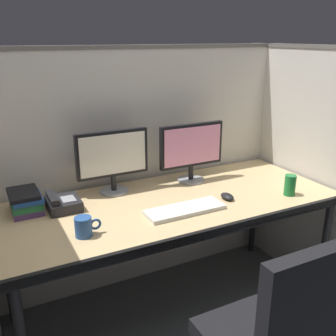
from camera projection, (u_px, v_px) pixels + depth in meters
The scene contains 11 objects.
cubicle_partition_rear at pixel (141, 170), 2.55m from camera, with size 2.21×0.06×1.57m.
cubicle_partition_right at pixel (315, 171), 2.52m from camera, with size 0.06×1.41×1.57m.
desk at pixel (173, 209), 2.20m from camera, with size 1.90×0.80×0.74m.
monitor_left at pixel (113, 157), 2.25m from camera, with size 0.43×0.17×0.37m.
monitor_right at pixel (192, 149), 2.42m from camera, with size 0.43×0.17×0.37m.
keyboard_main at pixel (185, 210), 2.05m from camera, with size 0.43×0.15×0.02m, color silver.
computer_mouse at pixel (227, 196), 2.21m from camera, with size 0.06×0.10×0.04m.
soda_can at pixel (290, 185), 2.25m from camera, with size 0.07×0.07×0.12m, color #197233.
coffee_mug at pixel (84, 227), 1.79m from camera, with size 0.13×0.08×0.09m.
desk_phone at pixel (62, 203), 2.08m from camera, with size 0.17×0.19×0.09m.
book_stack at pixel (26, 202), 2.04m from camera, with size 0.16×0.22×0.11m.
Camera 1 is at (-0.94, -1.49, 1.62)m, focal length 41.52 mm.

